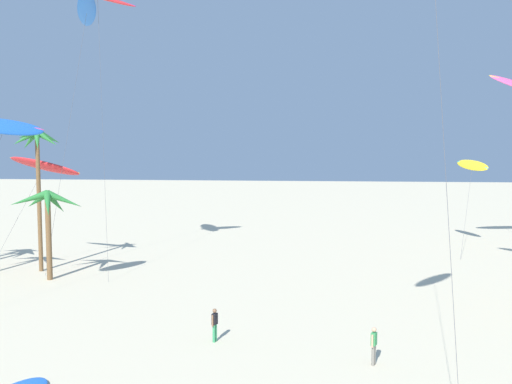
{
  "coord_description": "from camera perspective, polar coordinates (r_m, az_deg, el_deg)",
  "views": [
    {
      "loc": [
        3.67,
        1.4,
        9.66
      ],
      "look_at": [
        1.61,
        21.66,
        7.93
      ],
      "focal_mm": 39.54,
      "sensor_mm": 36.0,
      "label": 1
    }
  ],
  "objects": [
    {
      "name": "flying_kite_6",
      "position": [
        48.18,
        -20.6,
        2.49
      ],
      "size": [
        6.16,
        5.99,
        9.1
      ],
      "color": "red",
      "rests_on": "ground"
    },
    {
      "name": "palm_tree_3",
      "position": [
        42.56,
        -20.36,
        -1.55
      ],
      "size": [
        4.76,
        4.42,
        6.45
      ],
      "color": "brown",
      "rests_on": "ground"
    },
    {
      "name": "flying_kite_10",
      "position": [
        35.92,
        -24.09,
        6.06
      ],
      "size": [
        4.09,
        7.19,
        11.47
      ],
      "color": "blue",
      "rests_on": "ground"
    },
    {
      "name": "person_near_left",
      "position": [
        26.03,
        11.83,
        -14.84
      ],
      "size": [
        0.31,
        0.47,
        1.7
      ],
      "color": "slate",
      "rests_on": "ground"
    },
    {
      "name": "flying_kite_5",
      "position": [
        46.68,
        -16.74,
        17.22
      ],
      "size": [
        4.2,
        6.83,
        20.84
      ],
      "color": "blue",
      "rests_on": "ground"
    },
    {
      "name": "flying_kite_3",
      "position": [
        56.22,
        21.04,
        2.55
      ],
      "size": [
        3.61,
        8.3,
        8.46
      ],
      "color": "yellow",
      "rests_on": "ground"
    },
    {
      "name": "palm_tree_4",
      "position": [
        45.45,
        -21.27,
        3.92
      ],
      "size": [
        3.49,
        3.88,
        10.88
      ],
      "color": "brown",
      "rests_on": "ground"
    },
    {
      "name": "person_near_right",
      "position": [
        28.36,
        -4.2,
        -13.13
      ],
      "size": [
        0.29,
        0.49,
        1.66
      ],
      "color": "#338E56",
      "rests_on": "ground"
    }
  ]
}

